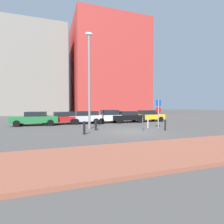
# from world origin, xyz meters

# --- Properties ---
(ground_plane) EXTENTS (120.00, 120.00, 0.00)m
(ground_plane) POSITION_xyz_m (0.00, 0.00, 0.00)
(ground_plane) COLOR #4C4947
(sidewalk_brick) EXTENTS (40.00, 3.99, 0.14)m
(sidewalk_brick) POSITION_xyz_m (0.00, -6.32, 0.07)
(sidewalk_brick) COLOR #93513D
(sidewalk_brick) RESTS_ON ground
(parked_car_green) EXTENTS (4.66, 2.20, 1.43)m
(parked_car_green) POSITION_xyz_m (-7.56, 7.07, 0.74)
(parked_car_green) COLOR #237238
(parked_car_green) RESTS_ON ground
(parked_car_red) EXTENTS (4.67, 2.19, 1.37)m
(parked_car_red) POSITION_xyz_m (-4.97, 7.29, 0.72)
(parked_car_red) COLOR red
(parked_car_red) RESTS_ON ground
(parked_car_silver) EXTENTS (4.68, 2.10, 1.42)m
(parked_car_silver) POSITION_xyz_m (-2.16, 7.21, 0.76)
(parked_car_silver) COLOR #B7BABF
(parked_car_silver) RESTS_ON ground
(parked_car_white) EXTENTS (4.29, 2.00, 1.54)m
(parked_car_white) POSITION_xyz_m (0.27, 7.02, 0.78)
(parked_car_white) COLOR white
(parked_car_white) RESTS_ON ground
(parked_car_black) EXTENTS (4.07, 2.02, 1.37)m
(parked_car_black) POSITION_xyz_m (2.71, 6.85, 0.73)
(parked_car_black) COLOR black
(parked_car_black) RESTS_ON ground
(parked_car_yellow) EXTENTS (4.33, 2.05, 1.44)m
(parked_car_yellow) POSITION_xyz_m (5.75, 7.18, 0.75)
(parked_car_yellow) COLOR gold
(parked_car_yellow) RESTS_ON ground
(parking_sign_post) EXTENTS (0.60, 0.10, 2.60)m
(parking_sign_post) POSITION_xyz_m (3.13, 0.86, 1.63)
(parking_sign_post) COLOR gray
(parking_sign_post) RESTS_ON ground
(parking_meter) EXTENTS (0.18, 0.14, 1.45)m
(parking_meter) POSITION_xyz_m (1.00, -0.11, 0.94)
(parking_meter) COLOR #4C4C51
(parking_meter) RESTS_ON ground
(street_lamp) EXTENTS (0.70, 0.36, 8.50)m
(street_lamp) POSITION_xyz_m (-2.79, 2.74, 4.89)
(street_lamp) COLOR gray
(street_lamp) RESTS_ON ground
(traffic_bollard_near) EXTENTS (0.17, 0.17, 0.95)m
(traffic_bollard_near) POSITION_xyz_m (-3.80, -0.20, 0.47)
(traffic_bollard_near) COLOR black
(traffic_bollard_near) RESTS_ON ground
(traffic_bollard_mid) EXTENTS (0.18, 0.18, 0.88)m
(traffic_bollard_mid) POSITION_xyz_m (-2.50, 1.58, 0.44)
(traffic_bollard_mid) COLOR black
(traffic_bollard_mid) RESTS_ON ground
(traffic_bollard_far) EXTENTS (0.13, 0.13, 0.89)m
(traffic_bollard_far) POSITION_xyz_m (2.96, -0.40, 0.45)
(traffic_bollard_far) COLOR black
(traffic_bollard_far) RESTS_ON ground
(traffic_bollard_edge) EXTENTS (0.12, 0.12, 0.90)m
(traffic_bollard_edge) POSITION_xyz_m (2.41, 1.45, 0.45)
(traffic_bollard_edge) COLOR #B7B7BC
(traffic_bollard_edge) RESTS_ON ground
(building_colorful_midrise) EXTENTS (17.61, 17.47, 22.75)m
(building_colorful_midrise) POSITION_xyz_m (8.04, 32.11, 11.37)
(building_colorful_midrise) COLOR #BF3833
(building_colorful_midrise) RESTS_ON ground
(building_under_construction) EXTENTS (12.88, 11.43, 19.67)m
(building_under_construction) POSITION_xyz_m (-8.80, 31.83, 9.83)
(building_under_construction) COLOR gray
(building_under_construction) RESTS_ON ground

